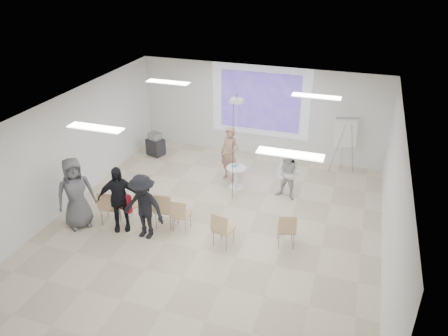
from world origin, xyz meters
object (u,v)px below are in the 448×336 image
(chair_right_far, at_px, (287,228))
(audience_mid, at_px, (143,203))
(pedestal_table, at_px, (236,176))
(laptop, at_px, (165,207))
(player_left, at_px, (230,151))
(chair_left_inner, at_px, (164,208))
(player_right, at_px, (289,172))
(chair_center, at_px, (180,213))
(chair_far_left, at_px, (108,205))
(flipchart_easel, at_px, (346,133))
(chair_right_inner, at_px, (222,228))
(audience_left, at_px, (118,194))
(audience_outer, at_px, (75,189))
(chair_left_mid, at_px, (126,203))
(av_cart, at_px, (156,145))

(chair_right_far, xyz_separation_m, audience_mid, (-3.28, -0.65, 0.41))
(pedestal_table, height_order, laptop, pedestal_table)
(chair_right_far, bearing_deg, player_left, 112.70)
(chair_left_inner, relative_size, chair_right_far, 1.09)
(pedestal_table, relative_size, player_right, 0.45)
(pedestal_table, bearing_deg, laptop, -115.77)
(player_left, distance_m, chair_center, 2.96)
(chair_far_left, xyz_separation_m, flipchart_easel, (5.28, 4.69, 0.78))
(pedestal_table, distance_m, chair_right_inner, 2.80)
(chair_far_left, relative_size, audience_left, 0.47)
(laptop, bearing_deg, player_left, -114.67)
(chair_center, distance_m, chair_right_inner, 1.20)
(chair_right_inner, bearing_deg, player_right, 82.23)
(chair_center, relative_size, chair_right_inner, 0.95)
(player_right, distance_m, laptop, 3.48)
(chair_right_far, distance_m, laptop, 3.03)
(flipchart_easel, bearing_deg, chair_far_left, -155.44)
(pedestal_table, height_order, chair_left_inner, chair_left_inner)
(player_right, bearing_deg, audience_outer, -133.27)
(chair_center, bearing_deg, player_right, 46.31)
(pedestal_table, distance_m, chair_center, 2.54)
(chair_right_far, bearing_deg, audience_left, 171.14)
(player_right, bearing_deg, chair_right_inner, -96.20)
(audience_mid, bearing_deg, audience_left, 176.80)
(chair_left_mid, height_order, laptop, chair_left_mid)
(chair_right_far, bearing_deg, audience_outer, 171.84)
(player_right, xyz_separation_m, audience_outer, (-4.67, -2.94, 0.23))
(chair_center, xyz_separation_m, laptop, (-0.45, 0.11, 0.01))
(player_left, bearing_deg, audience_outer, -112.99)
(av_cart, bearing_deg, audience_left, -55.43)
(chair_left_inner, distance_m, chair_right_far, 3.02)
(laptop, xyz_separation_m, audience_mid, (-0.26, -0.59, 0.42))
(pedestal_table, height_order, player_left, player_left)
(chair_center, bearing_deg, av_cart, 122.74)
(chair_center, distance_m, audience_mid, 0.96)
(audience_outer, xyz_separation_m, av_cart, (-0.04, 4.34, -0.67))
(chair_left_mid, height_order, chair_right_inner, chair_left_mid)
(audience_outer, height_order, av_cart, audience_outer)
(chair_left_mid, bearing_deg, flipchart_easel, 65.52)
(player_right, relative_size, chair_right_far, 1.82)
(chair_left_mid, relative_size, laptop, 2.76)
(laptop, relative_size, audience_left, 0.18)
(chair_center, xyz_separation_m, audience_mid, (-0.71, -0.48, 0.43))
(chair_right_inner, relative_size, laptop, 2.57)
(chair_far_left, bearing_deg, av_cart, 91.16)
(pedestal_table, distance_m, audience_mid, 3.28)
(audience_left, distance_m, flipchart_easel, 6.86)
(chair_left_mid, height_order, chair_left_inner, chair_left_mid)
(chair_left_inner, bearing_deg, av_cart, 110.14)
(laptop, bearing_deg, av_cart, -69.34)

